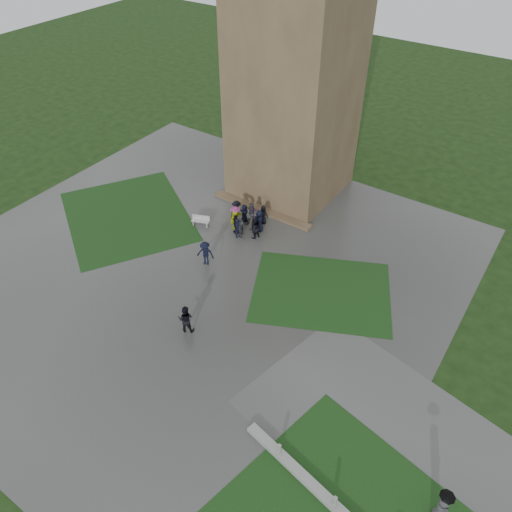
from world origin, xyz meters
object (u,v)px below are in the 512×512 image
Objects in this scene: tower at (295,85)px; pedestrian_mid at (205,253)px; bench at (201,220)px; pedestrian_near at (186,319)px; pedestrian_path at (442,507)px.

tower reaches higher than pedestrian_mid.
pedestrian_near is at bearing -77.04° from bench.
tower reaches higher than bench.
tower is at bearing 72.23° from pedestrian_mid.
pedestrian_near is at bearing -79.47° from tower.
pedestrian_path is (19.25, -7.83, 0.16)m from pedestrian_mid.
tower is 29.01m from pedestrian_path.
pedestrian_near is 16.50m from pedestrian_path.
pedestrian_mid is at bearing -88.69° from pedestrian_near.
tower reaches higher than pedestrian_path.
tower is 8.10× the size of pedestrian_path.
tower is 9.52× the size of pedestrian_mid.
tower is at bearing 50.13° from bench.
bench is 0.66× the size of pedestrian_path.
pedestrian_near is at bearing 172.04° from pedestrian_path.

